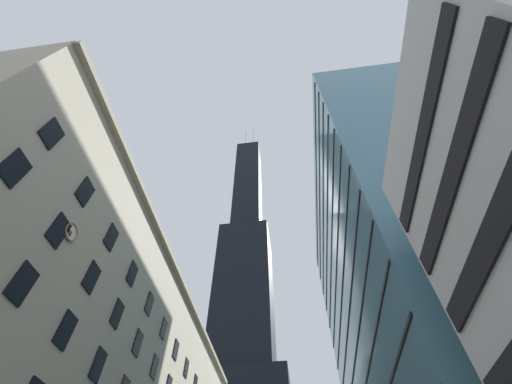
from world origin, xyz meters
The scene contains 2 objects.
dark_skyscraper centered at (-13.48, 92.25, 59.12)m, with size 29.04×29.04×205.73m.
glass_office_midrise centered at (20.33, 30.54, 27.52)m, with size 18.76×45.72×55.03m.
Camera 1 is at (3.99, -10.31, 1.28)m, focal length 22.60 mm.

